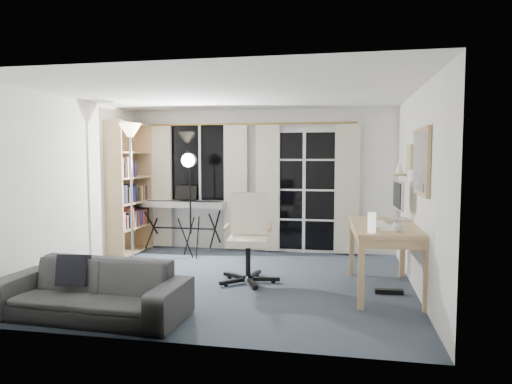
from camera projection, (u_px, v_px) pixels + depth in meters
floor at (233, 282)px, 5.89m from camera, size 4.50×4.00×0.02m
window at (200, 163)px, 7.90m from camera, size 1.20×0.08×1.40m
french_door at (304, 191)px, 7.60m from camera, size 1.32×0.09×2.11m
curtains at (251, 187)px, 7.67m from camera, size 3.60×0.07×2.13m
bookshelf at (126, 191)px, 7.51m from camera, size 0.40×1.03×2.17m
torchiere_lamp at (131, 151)px, 6.76m from camera, size 0.41×0.41×2.09m
keyboard_piano at (184, 205)px, 7.73m from camera, size 1.43×0.70×1.04m
studio_light at (189, 172)px, 7.14m from camera, size 0.32×0.34×1.69m
office_chair at (249, 229)px, 5.90m from camera, size 0.78×0.78×1.14m
desk at (385, 233)px, 5.39m from camera, size 0.82×1.53×0.80m
monitor at (398, 196)px, 5.77m from camera, size 0.20×0.58×0.50m
desk_clutter at (381, 243)px, 5.18m from camera, size 0.45×0.92×1.01m
mug at (399, 226)px, 4.87m from camera, size 0.14×0.11×0.13m
wall_mirror at (421, 162)px, 5.01m from camera, size 0.04×0.94×0.74m
framed_print at (410, 157)px, 5.88m from camera, size 0.03×0.42×0.32m
wall_shelf at (399, 171)px, 6.40m from camera, size 0.16×0.30×0.18m
sofa at (92, 281)px, 4.54m from camera, size 1.93×0.65×0.74m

